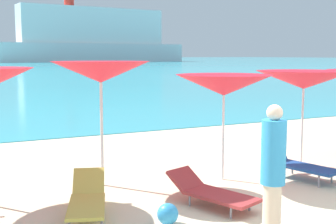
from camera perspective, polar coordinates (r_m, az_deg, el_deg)
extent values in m
cube|color=beige|center=(15.62, -8.49, -2.35)|extent=(50.00, 100.00, 0.30)
cylinder|color=silver|center=(8.41, -8.33, -1.86)|extent=(0.05, 0.05, 2.20)
cone|color=red|center=(8.32, -8.46, 4.99)|extent=(1.97, 1.97, 0.39)
sphere|color=silver|center=(8.31, -8.48, 5.87)|extent=(0.07, 0.07, 0.07)
cylinder|color=silver|center=(8.81, 6.95, -2.29)|extent=(0.04, 0.04, 1.94)
cone|color=red|center=(8.71, 7.03, 3.37)|extent=(2.02, 2.02, 0.40)
sphere|color=silver|center=(8.70, 7.04, 4.23)|extent=(0.07, 0.07, 0.07)
cylinder|color=silver|center=(10.36, 16.51, -1.03)|extent=(0.05, 0.05, 1.98)
cone|color=red|center=(10.27, 16.69, 3.89)|extent=(2.24, 2.24, 0.39)
sphere|color=silver|center=(10.27, 16.72, 4.61)|extent=(0.07, 0.07, 0.07)
cube|color=#D8BF4C|center=(6.85, -10.19, -11.60)|extent=(0.85, 1.22, 0.05)
cube|color=#D8BF4C|center=(7.54, -9.93, -8.59)|extent=(0.62, 0.60, 0.35)
cylinder|color=gray|center=(6.59, -12.31, -13.56)|extent=(0.04, 0.04, 0.19)
cylinder|color=gray|center=(6.56, -8.33, -13.55)|extent=(0.04, 0.04, 0.19)
cylinder|color=gray|center=(7.31, -11.78, -11.42)|extent=(0.04, 0.04, 0.19)
cylinder|color=gray|center=(7.29, -8.22, -11.40)|extent=(0.04, 0.04, 0.19)
cube|color=#A53333|center=(7.30, 6.71, -10.47)|extent=(0.92, 1.28, 0.05)
cube|color=#A53333|center=(7.73, 2.16, -8.38)|extent=(0.65, 0.56, 0.31)
cylinder|color=gray|center=(6.94, 7.89, -12.42)|extent=(0.04, 0.04, 0.18)
cylinder|color=gray|center=(7.32, 10.18, -11.43)|extent=(0.04, 0.04, 0.18)
cylinder|color=gray|center=(7.42, 2.75, -11.05)|extent=(0.04, 0.04, 0.18)
cylinder|color=gray|center=(7.78, 5.15, -10.22)|extent=(0.04, 0.04, 0.18)
cube|color=#1E478C|center=(9.18, 17.04, -6.71)|extent=(0.81, 1.33, 0.05)
cube|color=#1E478C|center=(9.55, 13.22, -4.60)|extent=(0.56, 0.44, 0.50)
cylinder|color=gray|center=(8.83, 18.41, -8.26)|extent=(0.04, 0.04, 0.23)
cylinder|color=gray|center=(9.21, 19.86, -7.69)|extent=(0.04, 0.04, 0.23)
cylinder|color=gray|center=(9.29, 13.79, -7.33)|extent=(0.04, 0.04, 0.23)
cylinder|color=gray|center=(9.65, 15.35, -6.84)|extent=(0.04, 0.04, 0.23)
cylinder|color=beige|center=(6.49, 12.91, -11.64)|extent=(0.25, 0.25, 0.67)
cylinder|color=#3399D8|center=(6.29, 13.11, -4.93)|extent=(0.34, 0.34, 0.88)
sphere|color=beige|center=(6.20, 13.25, -0.08)|extent=(0.22, 0.22, 0.22)
sphere|color=#3399D8|center=(6.64, -0.03, -12.68)|extent=(0.31, 0.31, 0.31)
cube|color=white|center=(166.26, -9.32, 7.36)|extent=(70.27, 16.41, 6.47)
cube|color=white|center=(166.58, -9.39, 10.64)|extent=(52.77, 12.98, 12.57)
cylinder|color=red|center=(164.11, -12.33, 13.35)|extent=(3.35, 3.35, 3.00)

